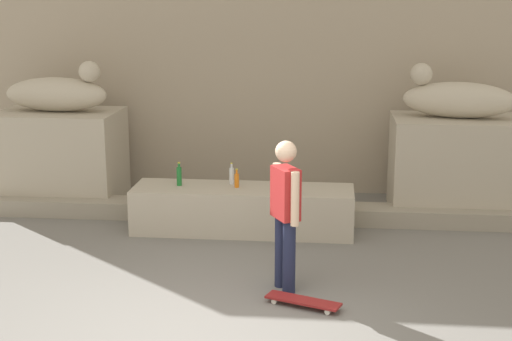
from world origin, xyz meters
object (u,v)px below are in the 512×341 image
statue_reclining_right (457,98)px  bottle_green (179,176)px  bottle_clear (232,175)px  skater (285,209)px  statue_reclining_left (58,93)px  bottle_orange (237,180)px  skateboard (303,301)px  bottle_brown (290,185)px

statue_reclining_right → bottle_green: size_ratio=5.13×
bottle_clear → skater: bearing=-68.2°
statue_reclining_left → bottle_orange: bearing=-18.8°
statue_reclining_left → statue_reclining_right: same height
skateboard → statue_reclining_left: bearing=157.5°
bottle_orange → skater: bearing=-68.7°
skater → bottle_clear: skater is taller
statue_reclining_right → skateboard: 4.51m
skateboard → bottle_brown: (-0.27, 2.25, 0.66)m
skater → skateboard: bearing=-3.8°
skateboard → bottle_green: size_ratio=2.51×
bottle_green → bottle_orange: bottle_green is taller
bottle_orange → skateboard: bearing=-67.8°
skater → bottle_green: size_ratio=5.12×
statue_reclining_left → bottle_green: 2.57m
skater → bottle_clear: 2.38m
skater → skateboard: 1.00m
skateboard → bottle_green: bearing=146.7°
skateboard → bottle_orange: bottle_orange is taller
statue_reclining_left → bottle_clear: bearing=-16.3°
statue_reclining_left → skateboard: size_ratio=1.99×
statue_reclining_left → bottle_green: size_ratio=5.00×
statue_reclining_left → bottle_clear: size_ratio=5.47×
statue_reclining_left → bottle_clear: (2.78, -1.00, -0.97)m
bottle_brown → statue_reclining_right: bearing=31.5°
bottle_brown → bottle_orange: size_ratio=1.05×
bottle_green → skateboard: bearing=-54.1°
bottle_orange → bottle_brown: bearing=-16.6°
statue_reclining_left → bottle_brown: 4.00m
bottle_orange → bottle_green: bearing=178.5°
statue_reclining_right → bottle_orange: bearing=31.8°
statue_reclining_right → bottle_orange: 3.42m
statue_reclining_right → bottle_clear: bearing=28.3°
statue_reclining_right → bottle_clear: statue_reclining_right is taller
statue_reclining_left → bottle_clear: statue_reclining_left is taller
skater → bottle_green: 2.59m
statue_reclining_right → skateboard: (-2.04, -3.67, -1.65)m
bottle_brown → bottle_clear: bottle_clear is taller
statue_reclining_right → skateboard: size_ratio=2.05×
bottle_green → bottle_clear: 0.72m
skater → bottle_green: skater is taller
statue_reclining_right → skateboard: bearing=71.4°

